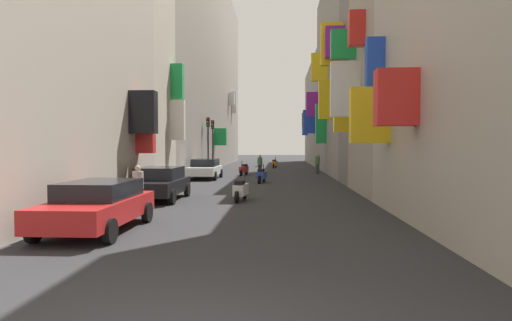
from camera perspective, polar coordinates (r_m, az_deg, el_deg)
name	(u,v)px	position (r m, az deg, el deg)	size (l,w,h in m)	color
ground_plane	(264,174)	(34.50, 1.06, -1.81)	(140.00, 140.00, 0.00)	#2D2D30
building_left_mid_a	(112,24)	(26.09, -18.54, 16.74)	(6.83, 4.47, 17.97)	#BCB29E
building_left_mid_b	(192,68)	(46.71, -8.51, 12.04)	(7.17, 38.71, 20.91)	gray
building_right_mid_a	(424,56)	(22.18, 21.27, 12.81)	(7.39, 6.32, 13.02)	#9E9384
building_right_mid_b	(395,61)	(27.13, 17.85, 12.42)	(7.33, 3.89, 14.47)	slate
building_right_mid_c	(362,76)	(37.01, 13.85, 10.83)	(7.27, 16.35, 16.03)	gray
building_right_far	(334,115)	(54.80, 10.26, 5.97)	(7.28, 20.28, 12.24)	gray
parked_car_white	(205,168)	(29.86, -6.74, -1.02)	(2.01, 4.36, 1.36)	white
parked_car_black	(159,183)	(18.60, -12.68, -2.87)	(2.00, 4.09, 1.37)	black
parked_car_red	(98,204)	(12.31, -20.19, -5.48)	(2.01, 4.27, 1.33)	#B21E1E
scooter_orange	(275,163)	(43.85, 2.48, -0.40)	(0.61, 1.88, 1.13)	orange
scooter_white	(241,190)	(17.82, -2.03, -3.89)	(0.59, 1.92, 1.13)	silver
scooter_red	(244,169)	(33.07, -1.62, -1.17)	(0.67, 1.89, 1.13)	red
scooter_blue	(262,175)	(26.56, 0.76, -1.95)	(0.62, 1.91, 1.13)	#2D4CAD
scooter_green	(260,162)	(47.37, 0.52, -0.22)	(0.61, 1.98, 1.13)	#287F3D
pedestrian_crossing	(260,165)	(34.25, 0.52, -0.55)	(0.48, 0.48, 1.56)	#303030
pedestrian_near_left	(138,188)	(15.68, -15.33, -3.56)	(0.54, 0.54, 1.60)	#2E2E2E
pedestrian_near_right	(317,164)	(35.28, 8.12, -0.42)	(0.54, 0.54, 1.64)	#3F3F3F
traffic_light_near_corner	(208,136)	(35.42, -6.35, 3.28)	(0.26, 0.34, 4.57)	#2D2D2D
traffic_light_far_corner	(213,137)	(37.93, -5.75, 3.14)	(0.26, 0.34, 4.50)	#2D2D2D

